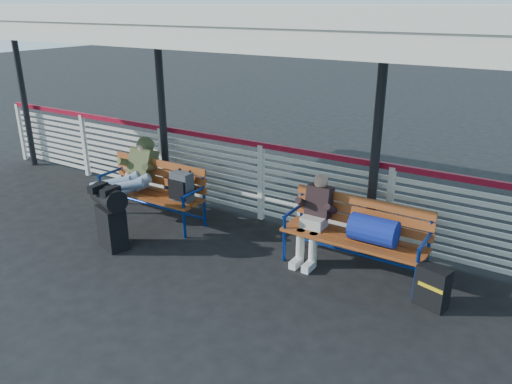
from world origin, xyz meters
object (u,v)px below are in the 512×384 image
Objects in this scene: luggage_stack at (111,215)px; companion_person at (314,217)px; bench_right at (364,229)px; traveler_man at (128,179)px; bench_left at (161,186)px; suitcase_side at (432,287)px.

luggage_stack is 2.75m from companion_person.
bench_right is 0.67m from companion_person.
luggage_stack is 0.55× the size of traveler_man.
bench_left is 1.57× the size of companion_person.
bench_right is (3.15, 1.18, 0.10)m from luggage_stack.
suitcase_side is at bearing -18.30° from bench_right.
companion_person is at bearing 43.10° from luggage_stack.
luggage_stack is 0.50× the size of bench_left.
companion_person reaches higher than bench_left.
suitcase_side is (4.08, 0.87, -0.25)m from luggage_stack.
traveler_man reaches higher than suitcase_side.
bench_right is at bearing 177.14° from suitcase_side.
traveler_man is 1.43× the size of companion_person.
companion_person is (2.83, 0.48, -0.14)m from traveler_man.
traveler_man is 2.87m from companion_person.
companion_person is at bearing 9.68° from traveler_man.
luggage_stack is at bearing -154.81° from companion_person.
luggage_stack is 3.37m from bench_right.
companion_person is at bearing 3.05° from bench_left.
bench_right reaches higher than suitcase_side.
companion_person reaches higher than bench_right.
suitcase_side is (4.43, 0.18, -0.49)m from traveler_man.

